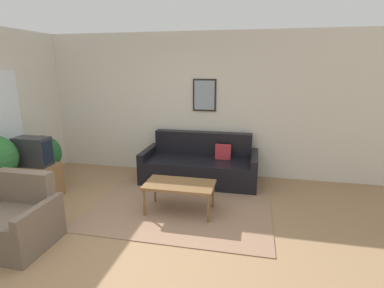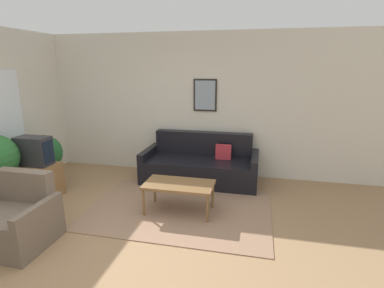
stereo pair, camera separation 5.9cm
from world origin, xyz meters
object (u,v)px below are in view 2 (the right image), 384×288
at_px(couch, 201,165).
at_px(armchair, 13,221).
at_px(tv, 34,151).
at_px(coffee_table, 179,186).

bearing_deg(couch, armchair, -125.63).
height_order(couch, armchair, couch).
height_order(couch, tv, tv).
height_order(coffee_table, tv, tv).
bearing_deg(coffee_table, couch, 87.16).
relative_size(couch, tv, 3.89).
distance_m(couch, armchair, 3.08).
relative_size(tv, armchair, 0.59).
distance_m(coffee_table, armchair, 2.11).
relative_size(coffee_table, tv, 1.86).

